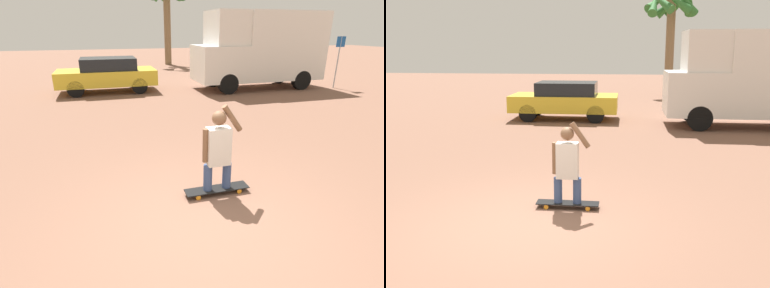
{
  "view_description": "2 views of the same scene",
  "coord_description": "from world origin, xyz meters",
  "views": [
    {
      "loc": [
        -1.16,
        -3.24,
        2.53
      ],
      "look_at": [
        0.21,
        1.33,
        0.69
      ],
      "focal_mm": 28.0,
      "sensor_mm": 36.0,
      "label": 1
    },
    {
      "loc": [
        1.41,
        -6.03,
        2.64
      ],
      "look_at": [
        0.56,
        1.55,
        0.94
      ],
      "focal_mm": 40.0,
      "sensor_mm": 36.0,
      "label": 2
    }
  ],
  "objects": [
    {
      "name": "parked_car_yellow",
      "position": [
        -0.9,
        10.08,
        0.76
      ],
      "size": [
        4.03,
        1.81,
        1.42
      ],
      "color": "black",
      "rests_on": "ground_plane"
    },
    {
      "name": "camper_van",
      "position": [
        5.71,
        9.1,
        1.75
      ],
      "size": [
        5.63,
        2.12,
        3.24
      ],
      "color": "black",
      "rests_on": "ground_plane"
    },
    {
      "name": "palm_tree_near_van",
      "position": [
        3.83,
        19.79,
        4.76
      ],
      "size": [
        3.15,
        3.16,
        6.05
      ],
      "color": "brown",
      "rests_on": "ground_plane"
    },
    {
      "name": "ground_plane",
      "position": [
        0.0,
        0.0,
        0.0
      ],
      "size": [
        80.0,
        80.0,
        0.0
      ],
      "primitive_type": "plane",
      "color": "brown"
    },
    {
      "name": "skateboard",
      "position": [
        0.47,
        0.77,
        0.08
      ],
      "size": [
        1.06,
        0.25,
        0.09
      ],
      "color": "black",
      "rests_on": "ground_plane"
    },
    {
      "name": "person_skateboarder",
      "position": [
        0.47,
        0.77,
        0.81
      ],
      "size": [
        0.64,
        0.22,
        1.39
      ],
      "color": "#384C7A",
      "rests_on": "skateboard"
    }
  ]
}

